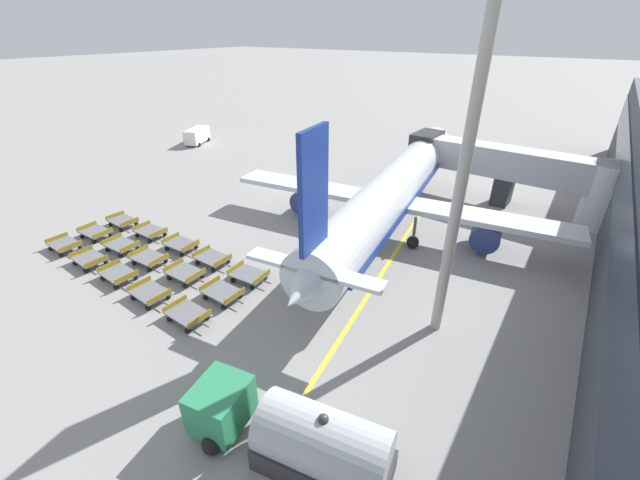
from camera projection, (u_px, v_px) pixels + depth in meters
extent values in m
plane|color=gray|center=(291.00, 184.00, 45.41)|extent=(500.00, 500.00, 0.00)
cube|color=#232D3D|center=(622.00, 186.00, 27.64)|extent=(0.12, 72.70, 3.58)
cylinder|color=silver|center=(609.00, 197.00, 34.47)|extent=(4.06, 4.06, 5.74)
cube|color=silver|center=(509.00, 163.00, 38.33)|extent=(17.47, 3.45, 2.84)
cube|color=#2D2D33|center=(426.00, 148.00, 42.89)|extent=(2.57, 4.15, 3.41)
cube|color=#38383D|center=(503.00, 190.00, 39.71)|extent=(1.70, 2.50, 2.90)
cylinder|color=silver|center=(395.00, 187.00, 34.22)|extent=(8.31, 32.72, 3.77)
sphere|color=silver|center=(434.00, 143.00, 47.01)|extent=(3.58, 3.58, 3.58)
cone|color=silver|center=(309.00, 283.00, 21.43)|extent=(4.18, 4.99, 3.58)
cube|color=navy|center=(314.00, 192.00, 19.55)|extent=(0.68, 2.84, 6.38)
cube|color=silver|center=(313.00, 269.00, 21.61)|extent=(8.31, 2.30, 0.24)
cube|color=silver|center=(390.00, 201.00, 33.61)|extent=(29.50, 6.98, 0.44)
cylinder|color=navy|center=(487.00, 232.00, 31.43)|extent=(2.75, 3.84, 2.27)
cylinder|color=navy|center=(309.00, 198.00, 37.68)|extent=(2.75, 3.84, 2.27)
cube|color=navy|center=(394.00, 194.00, 34.54)|extent=(7.93, 29.52, 0.68)
cylinder|color=#56565B|center=(420.00, 175.00, 43.15)|extent=(0.24, 0.24, 2.28)
sphere|color=black|center=(419.00, 185.00, 43.70)|extent=(1.01, 1.01, 1.01)
cylinder|color=#56565B|center=(414.00, 230.00, 31.58)|extent=(0.24, 0.24, 2.28)
sphere|color=black|center=(413.00, 242.00, 32.13)|extent=(1.01, 1.01, 1.01)
cylinder|color=#56565B|center=(350.00, 217.00, 33.74)|extent=(0.24, 0.24, 2.28)
sphere|color=black|center=(350.00, 228.00, 34.29)|extent=(1.01, 1.01, 1.01)
cube|color=#2D8C5B|center=(221.00, 404.00, 17.26)|extent=(2.58, 2.86, 2.06)
cube|color=#333338|center=(323.00, 460.00, 15.91)|extent=(5.87, 3.46, 1.18)
cylinder|color=#ADB2B7|center=(323.00, 441.00, 15.33)|extent=(5.62, 3.48, 2.59)
sphere|color=#333338|center=(323.00, 420.00, 14.71)|extent=(0.44, 0.44, 0.44)
sphere|color=black|center=(244.00, 401.00, 18.59)|extent=(0.90, 0.90, 0.90)
sphere|color=black|center=(212.00, 444.00, 16.67)|extent=(0.90, 0.90, 0.90)
sphere|color=black|center=(370.00, 452.00, 16.35)|extent=(0.90, 0.90, 0.90)
cube|color=white|center=(197.00, 135.00, 60.41)|extent=(3.84, 5.40, 2.01)
cube|color=#1E232D|center=(189.00, 137.00, 58.11)|extent=(1.58, 0.75, 0.71)
sphere|color=black|center=(187.00, 144.00, 59.62)|extent=(0.60, 0.60, 0.60)
sphere|color=black|center=(199.00, 145.00, 59.31)|extent=(0.60, 0.60, 0.60)
sphere|color=black|center=(197.00, 139.00, 62.44)|extent=(0.60, 0.60, 0.60)
sphere|color=black|center=(208.00, 139.00, 62.13)|extent=(0.60, 0.60, 0.60)
cube|color=slate|center=(64.00, 244.00, 31.75)|extent=(2.56, 1.82, 0.10)
cube|color=olive|center=(71.00, 246.00, 31.03)|extent=(0.12, 1.76, 0.32)
cube|color=olive|center=(56.00, 238.00, 32.28)|extent=(0.12, 1.76, 0.32)
cube|color=#333338|center=(74.00, 251.00, 30.99)|extent=(0.70, 0.08, 0.06)
sphere|color=black|center=(61.00, 255.00, 30.95)|extent=(0.36, 0.36, 0.36)
sphere|color=black|center=(80.00, 247.00, 32.01)|extent=(0.36, 0.36, 0.36)
sphere|color=black|center=(51.00, 248.00, 31.85)|extent=(0.36, 0.36, 0.36)
sphere|color=black|center=(70.00, 241.00, 32.91)|extent=(0.36, 0.36, 0.36)
cube|color=slate|center=(89.00, 258.00, 29.78)|extent=(2.60, 1.88, 0.10)
cube|color=olive|center=(96.00, 261.00, 29.04)|extent=(0.17, 1.76, 0.32)
cube|color=olive|center=(81.00, 251.00, 30.33)|extent=(0.17, 1.76, 0.32)
cube|color=#333338|center=(100.00, 267.00, 28.99)|extent=(0.70, 0.09, 0.06)
sphere|color=black|center=(86.00, 271.00, 28.97)|extent=(0.36, 0.36, 0.36)
sphere|color=black|center=(106.00, 262.00, 30.01)|extent=(0.36, 0.36, 0.36)
sphere|color=black|center=(75.00, 263.00, 29.90)|extent=(0.36, 0.36, 0.36)
sphere|color=black|center=(95.00, 255.00, 30.95)|extent=(0.36, 0.36, 0.36)
cube|color=slate|center=(118.00, 273.00, 27.98)|extent=(2.59, 1.86, 0.10)
cube|color=olive|center=(127.00, 277.00, 27.24)|extent=(0.16, 1.76, 0.32)
cube|color=olive|center=(109.00, 265.00, 28.52)|extent=(0.16, 1.76, 0.32)
cube|color=#333338|center=(131.00, 282.00, 27.20)|extent=(0.70, 0.09, 0.06)
sphere|color=black|center=(116.00, 287.00, 27.17)|extent=(0.36, 0.36, 0.36)
sphere|color=black|center=(136.00, 277.00, 28.22)|extent=(0.36, 0.36, 0.36)
sphere|color=black|center=(103.00, 278.00, 28.10)|extent=(0.36, 0.36, 0.36)
sphere|color=black|center=(123.00, 269.00, 29.15)|extent=(0.36, 0.36, 0.36)
cube|color=slate|center=(150.00, 292.00, 25.99)|extent=(2.60, 1.88, 0.10)
cube|color=olive|center=(160.00, 296.00, 25.25)|extent=(0.17, 1.76, 0.32)
cube|color=olive|center=(139.00, 283.00, 26.54)|extent=(0.17, 1.76, 0.32)
cube|color=#333338|center=(164.00, 303.00, 25.20)|extent=(0.70, 0.10, 0.06)
sphere|color=black|center=(148.00, 307.00, 25.18)|extent=(0.36, 0.36, 0.36)
sphere|color=black|center=(168.00, 296.00, 26.23)|extent=(0.36, 0.36, 0.36)
sphere|color=black|center=(133.00, 297.00, 26.12)|extent=(0.36, 0.36, 0.36)
sphere|color=black|center=(153.00, 287.00, 27.16)|extent=(0.36, 0.36, 0.36)
cube|color=slate|center=(187.00, 313.00, 24.10)|extent=(2.57, 1.83, 0.10)
cube|color=olive|center=(200.00, 318.00, 23.37)|extent=(0.13, 1.76, 0.32)
cube|color=olive|center=(175.00, 303.00, 24.63)|extent=(0.13, 1.76, 0.32)
cube|color=#333338|center=(205.00, 325.00, 23.33)|extent=(0.70, 0.08, 0.06)
sphere|color=black|center=(187.00, 330.00, 23.30)|extent=(0.36, 0.36, 0.36)
sphere|color=black|center=(207.00, 317.00, 24.35)|extent=(0.36, 0.36, 0.36)
sphere|color=black|center=(169.00, 319.00, 24.21)|extent=(0.36, 0.36, 0.36)
sphere|color=black|center=(189.00, 306.00, 25.27)|extent=(0.36, 0.36, 0.36)
cube|color=slate|center=(95.00, 232.00, 33.67)|extent=(2.57, 1.83, 0.10)
cube|color=olive|center=(103.00, 233.00, 32.99)|extent=(0.13, 1.76, 0.32)
cube|color=olive|center=(87.00, 226.00, 34.14)|extent=(0.13, 1.76, 0.32)
cube|color=#333338|center=(106.00, 238.00, 32.97)|extent=(0.70, 0.08, 0.06)
sphere|color=black|center=(94.00, 242.00, 32.88)|extent=(0.36, 0.36, 0.36)
sphere|color=black|center=(110.00, 235.00, 33.98)|extent=(0.36, 0.36, 0.36)
sphere|color=black|center=(82.00, 236.00, 33.71)|extent=(0.36, 0.36, 0.36)
sphere|color=black|center=(99.00, 230.00, 34.81)|extent=(0.36, 0.36, 0.36)
cube|color=slate|center=(121.00, 245.00, 31.66)|extent=(2.57, 1.84, 0.10)
cube|color=olive|center=(130.00, 246.00, 30.99)|extent=(0.14, 1.76, 0.32)
cube|color=olive|center=(112.00, 238.00, 32.14)|extent=(0.14, 1.76, 0.32)
cube|color=#333338|center=(134.00, 251.00, 30.97)|extent=(0.70, 0.08, 0.06)
sphere|color=black|center=(121.00, 256.00, 30.87)|extent=(0.36, 0.36, 0.36)
sphere|color=black|center=(137.00, 248.00, 31.98)|extent=(0.36, 0.36, 0.36)
sphere|color=black|center=(108.00, 250.00, 31.70)|extent=(0.36, 0.36, 0.36)
sphere|color=black|center=(124.00, 242.00, 32.81)|extent=(0.36, 0.36, 0.36)
cube|color=slate|center=(149.00, 258.00, 29.89)|extent=(2.60, 1.87, 0.10)
cube|color=olive|center=(159.00, 260.00, 29.23)|extent=(0.16, 1.76, 0.32)
cube|color=olive|center=(138.00, 251.00, 30.35)|extent=(0.16, 1.76, 0.32)
cube|color=#333338|center=(163.00, 265.00, 29.21)|extent=(0.70, 0.09, 0.06)
sphere|color=black|center=(149.00, 269.00, 29.11)|extent=(0.36, 0.36, 0.36)
sphere|color=black|center=(166.00, 260.00, 30.22)|extent=(0.36, 0.36, 0.36)
sphere|color=black|center=(134.00, 263.00, 29.92)|extent=(0.36, 0.36, 0.36)
sphere|color=black|center=(151.00, 254.00, 31.03)|extent=(0.36, 0.36, 0.36)
cube|color=slate|center=(185.00, 272.00, 28.10)|extent=(2.55, 1.80, 0.10)
cube|color=olive|center=(196.00, 275.00, 27.41)|extent=(0.11, 1.76, 0.32)
cube|color=olive|center=(173.00, 265.00, 28.59)|extent=(0.11, 1.76, 0.32)
cube|color=#333338|center=(200.00, 281.00, 27.38)|extent=(0.70, 0.07, 0.06)
sphere|color=black|center=(186.00, 286.00, 27.31)|extent=(0.36, 0.36, 0.36)
sphere|color=black|center=(202.00, 276.00, 28.40)|extent=(0.36, 0.36, 0.36)
sphere|color=black|center=(169.00, 278.00, 28.15)|extent=(0.36, 0.36, 0.36)
sphere|color=black|center=(186.00, 268.00, 29.25)|extent=(0.36, 0.36, 0.36)
cube|color=slate|center=(222.00, 292.00, 26.05)|extent=(2.56, 1.82, 0.10)
cube|color=olive|center=(235.00, 296.00, 25.33)|extent=(0.12, 1.76, 0.32)
cube|color=olive|center=(210.00, 283.00, 26.57)|extent=(0.12, 1.76, 0.32)
cube|color=#333338|center=(239.00, 302.00, 25.29)|extent=(0.70, 0.08, 0.06)
sphere|color=black|center=(223.00, 307.00, 25.25)|extent=(0.36, 0.36, 0.36)
sphere|color=black|center=(240.00, 295.00, 26.31)|extent=(0.36, 0.36, 0.36)
sphere|color=black|center=(205.00, 297.00, 26.15)|extent=(0.36, 0.36, 0.36)
sphere|color=black|center=(222.00, 286.00, 27.21)|extent=(0.36, 0.36, 0.36)
cube|color=slate|center=(123.00, 220.00, 35.59)|extent=(2.57, 1.84, 0.10)
cube|color=olive|center=(129.00, 222.00, 34.86)|extent=(0.14, 1.76, 0.32)
cube|color=olive|center=(115.00, 215.00, 36.12)|extent=(0.14, 1.76, 0.32)
cube|color=#333338|center=(133.00, 226.00, 34.81)|extent=(0.70, 0.08, 0.06)
sphere|color=black|center=(121.00, 230.00, 34.78)|extent=(0.36, 0.36, 0.36)
sphere|color=black|center=(136.00, 224.00, 35.84)|extent=(0.36, 0.36, 0.36)
sphere|color=black|center=(110.00, 225.00, 35.69)|extent=(0.36, 0.36, 0.36)
sphere|color=black|center=(126.00, 219.00, 36.75)|extent=(0.36, 0.36, 0.36)
cube|color=slate|center=(150.00, 231.00, 33.77)|extent=(2.53, 1.78, 0.10)
cube|color=olive|center=(159.00, 232.00, 33.08)|extent=(0.10, 1.76, 0.32)
cube|color=olive|center=(141.00, 225.00, 34.27)|extent=(0.10, 1.76, 0.32)
cube|color=#333338|center=(162.00, 237.00, 33.05)|extent=(0.70, 0.07, 0.06)
sphere|color=black|center=(150.00, 241.00, 32.98)|extent=(0.36, 0.36, 0.36)
sphere|color=black|center=(165.00, 234.00, 34.07)|extent=(0.36, 0.36, 0.36)
sphere|color=black|center=(137.00, 235.00, 33.84)|extent=(0.36, 0.36, 0.36)
sphere|color=black|center=(152.00, 229.00, 34.93)|extent=(0.36, 0.36, 0.36)
cube|color=slate|center=(181.00, 244.00, 31.80)|extent=(2.59, 1.86, 0.10)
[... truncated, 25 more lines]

